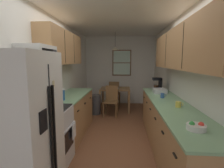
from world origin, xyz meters
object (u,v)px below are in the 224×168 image
(stove_range, at_px, (49,136))
(trash_bin, at_px, (96,104))
(microwave_over_range, at_px, (37,56))
(dining_chair_far, at_px, (114,92))
(dining_table, at_px, (115,92))
(dish_rack, at_px, (160,91))
(dining_chair_near, at_px, (111,99))
(fruit_bowl, at_px, (196,127))
(coffee_maker, at_px, (158,84))
(mug_by_coffeemaker, at_px, (178,104))
(table_serving_bowl, at_px, (115,88))
(storage_canister, at_px, (62,95))
(refrigerator, at_px, (22,130))
(mug_spare, at_px, (162,96))

(stove_range, distance_m, trash_bin, 2.64)
(microwave_over_range, relative_size, dining_chair_far, 0.63)
(dining_table, bearing_deg, dish_rack, -54.92)
(dining_chair_near, height_order, fruit_bowl, fruit_bowl)
(microwave_over_range, distance_m, fruit_bowl, 2.29)
(stove_range, relative_size, coffee_maker, 3.53)
(coffee_maker, xyz_separation_m, mug_by_coffeemaker, (0.01, -1.64, -0.12))
(dish_rack, height_order, table_serving_bowl, dish_rack)
(dining_chair_far, bearing_deg, trash_bin, -115.53)
(dining_chair_far, height_order, storage_canister, storage_canister)
(storage_canister, height_order, mug_by_coffeemaker, storage_canister)
(dining_chair_far, relative_size, trash_bin, 1.48)
(mug_by_coffeemaker, bearing_deg, storage_canister, 170.22)
(table_serving_bowl, bearing_deg, trash_bin, -146.92)
(refrigerator, bearing_deg, coffee_maker, 52.83)
(coffee_maker, relative_size, dish_rack, 0.92)
(dining_chair_near, bearing_deg, fruit_bowl, -69.71)
(dining_chair_far, relative_size, table_serving_bowl, 4.57)
(mug_spare, xyz_separation_m, dish_rack, (0.05, 0.54, 0.00))
(refrigerator, height_order, table_serving_bowl, refrigerator)
(dining_table, relative_size, mug_spare, 8.45)
(dining_table, relative_size, trash_bin, 1.58)
(microwave_over_range, distance_m, mug_by_coffeemaker, 2.30)
(coffee_maker, bearing_deg, dining_chair_near, 154.92)
(dining_chair_far, height_order, coffee_maker, coffee_maker)
(trash_bin, bearing_deg, storage_canister, -98.52)
(mug_spare, distance_m, fruit_bowl, 1.61)
(stove_range, height_order, coffee_maker, coffee_maker)
(stove_range, distance_m, mug_spare, 2.21)
(microwave_over_range, distance_m, mug_spare, 2.39)
(dining_table, height_order, trash_bin, dining_table)
(storage_canister, distance_m, coffee_maker, 2.41)
(microwave_over_range, distance_m, trash_bin, 3.00)
(dining_chair_near, relative_size, mug_by_coffeemaker, 7.16)
(fruit_bowl, bearing_deg, coffee_maker, 88.13)
(mug_spare, relative_size, fruit_bowl, 0.56)
(mug_spare, bearing_deg, refrigerator, -138.58)
(dish_rack, bearing_deg, mug_by_coffeemaker, -87.62)
(trash_bin, xyz_separation_m, dish_rack, (1.69, -1.13, 0.65))
(dish_rack, bearing_deg, dining_chair_far, 118.35)
(mug_spare, relative_size, table_serving_bowl, 0.58)
(dining_table, distance_m, table_serving_bowl, 0.17)
(storage_canister, relative_size, mug_by_coffeemaker, 1.70)
(microwave_over_range, distance_m, table_serving_bowl, 3.30)
(mug_by_coffeemaker, distance_m, dish_rack, 1.23)
(dining_chair_far, bearing_deg, coffee_maker, -55.34)
(coffee_maker, distance_m, fruit_bowl, 2.57)
(fruit_bowl, xyz_separation_m, table_serving_bowl, (-1.07, 3.65, -0.17))
(mug_by_coffeemaker, height_order, mug_spare, mug_spare)
(mug_spare, bearing_deg, dining_chair_far, 112.53)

